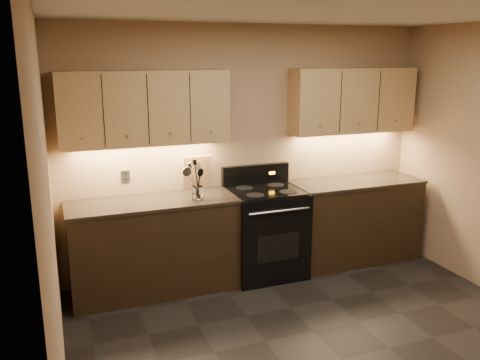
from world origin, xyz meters
name	(u,v)px	position (x,y,z in m)	size (l,w,h in m)	color
floor	(341,360)	(0.00, 0.00, 0.00)	(4.00, 4.00, 0.00)	black
ceiling	(360,6)	(0.00, 0.00, 2.60)	(4.00, 4.00, 0.00)	silver
wall_back	(247,150)	(0.00, 2.00, 1.30)	(4.00, 0.04, 2.60)	tan
wall_left	(51,232)	(-2.00, 0.00, 1.30)	(0.04, 4.00, 2.60)	tan
counter_left	(154,246)	(-1.10, 1.70, 0.47)	(1.62, 0.62, 0.93)	black
counter_right	(353,220)	(1.18, 1.70, 0.47)	(1.46, 0.62, 0.93)	black
stove	(265,231)	(0.08, 1.68, 0.48)	(0.76, 0.68, 1.14)	black
upper_cab_left	(145,108)	(-1.10, 1.85, 1.80)	(1.60, 0.30, 0.70)	tan
upper_cab_right	(352,100)	(1.18, 1.85, 1.80)	(1.44, 0.30, 0.70)	tan
outlet_plate	(125,176)	(-1.30, 1.99, 1.12)	(0.09, 0.01, 0.12)	#B2B5BA
utensil_crock	(197,193)	(-0.68, 1.60, 0.99)	(0.13, 0.13, 0.13)	white
cutting_board	(197,173)	(-0.58, 1.95, 1.11)	(0.29, 0.02, 0.36)	tan
wooden_spoon	(196,181)	(-0.69, 1.59, 1.12)	(0.06, 0.06, 0.34)	tan
black_spoon	(196,182)	(-0.68, 1.60, 1.10)	(0.06, 0.06, 0.31)	black
black_turner	(198,179)	(-0.67, 1.58, 1.14)	(0.08, 0.08, 0.38)	black
steel_spatula	(198,178)	(-0.66, 1.61, 1.14)	(0.08, 0.08, 0.38)	silver
steel_skimmer	(200,180)	(-0.64, 1.60, 1.11)	(0.09, 0.09, 0.34)	silver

